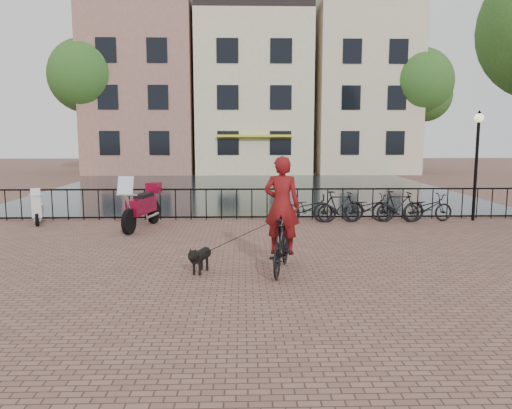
{
  "coord_description": "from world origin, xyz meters",
  "views": [
    {
      "loc": [
        -0.3,
        -8.22,
        2.79
      ],
      "look_at": [
        0.0,
        3.0,
        1.2
      ],
      "focal_mm": 35.0,
      "sensor_mm": 36.0,
      "label": 1
    }
  ],
  "objects_px": {
    "motorcycle": "(142,201)",
    "scooter": "(38,205)",
    "lamp_post": "(477,147)",
    "dog": "(201,259)",
    "cyclist": "(282,221)"
  },
  "relations": [
    {
      "from": "motorcycle",
      "to": "scooter",
      "type": "xyz_separation_m",
      "value": [
        -3.44,
        0.96,
        -0.24
      ]
    },
    {
      "from": "lamp_post",
      "to": "motorcycle",
      "type": "xyz_separation_m",
      "value": [
        -10.49,
        -1.14,
        -1.54
      ]
    },
    {
      "from": "lamp_post",
      "to": "scooter",
      "type": "height_order",
      "value": "lamp_post"
    },
    {
      "from": "dog",
      "to": "scooter",
      "type": "relative_size",
      "value": 0.66
    },
    {
      "from": "motorcycle",
      "to": "scooter",
      "type": "bearing_deg",
      "value": 176.72
    },
    {
      "from": "lamp_post",
      "to": "scooter",
      "type": "bearing_deg",
      "value": -179.28
    },
    {
      "from": "dog",
      "to": "motorcycle",
      "type": "relative_size",
      "value": 0.36
    },
    {
      "from": "cyclist",
      "to": "dog",
      "type": "xyz_separation_m",
      "value": [
        -1.64,
        0.0,
        -0.77
      ]
    },
    {
      "from": "scooter",
      "to": "motorcycle",
      "type": "bearing_deg",
      "value": -33.64
    },
    {
      "from": "lamp_post",
      "to": "cyclist",
      "type": "xyz_separation_m",
      "value": [
        -6.72,
        -5.96,
        -1.33
      ]
    },
    {
      "from": "lamp_post",
      "to": "dog",
      "type": "distance_m",
      "value": 10.48
    },
    {
      "from": "dog",
      "to": "motorcycle",
      "type": "bearing_deg",
      "value": 132.7
    },
    {
      "from": "lamp_post",
      "to": "motorcycle",
      "type": "height_order",
      "value": "lamp_post"
    },
    {
      "from": "dog",
      "to": "cyclist",
      "type": "bearing_deg",
      "value": 18.67
    },
    {
      "from": "lamp_post",
      "to": "cyclist",
      "type": "height_order",
      "value": "lamp_post"
    }
  ]
}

